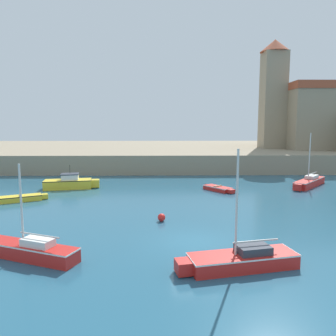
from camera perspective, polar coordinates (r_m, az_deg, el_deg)
name	(u,v)px	position (r m, az deg, el deg)	size (l,w,h in m)	color
ground_plane	(194,242)	(18.69, 4.54, -12.73)	(200.00, 200.00, 0.00)	#235670
quay_seawall	(172,153)	(61.98, 0.64, 2.70)	(120.00, 40.00, 2.56)	gray
sailboat_red_0	(309,182)	(37.80, 23.39, -2.24)	(5.29, 5.71, 5.64)	red
sailboat_red_1	(241,259)	(15.74, 12.57, -15.21)	(5.73, 2.52, 5.44)	red
dinghy_yellow_2	(22,198)	(30.75, -24.05, -4.78)	(3.88, 2.52, 0.56)	yellow
motorboat_yellow_3	(70,183)	(35.01, -16.71, -2.48)	(5.66, 2.65, 2.44)	yellow
sailboat_red_4	(29,250)	(17.73, -23.05, -12.93)	(5.55, 2.98, 4.64)	red
dinghy_red_5	(218,188)	(32.80, 8.77, -3.52)	(2.84, 3.37, 0.50)	red
mooring_buoy	(161,217)	(22.34, -1.14, -8.60)	(0.52, 0.52, 0.52)	red
church	(304,114)	(62.64, 22.65, 8.71)	(15.13, 16.32, 17.79)	gray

